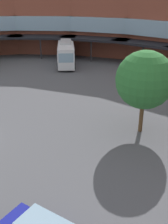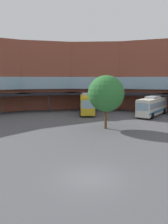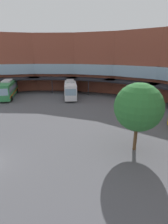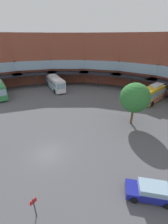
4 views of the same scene
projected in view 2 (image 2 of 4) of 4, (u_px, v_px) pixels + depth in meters
ground_plane at (90, 178)px, 14.68m from camera, size 124.43×124.43×0.00m
station_building at (50, 77)px, 38.97m from camera, size 79.93×35.91×14.77m
bus_0 at (153, 106)px, 39.51m from camera, size 9.53×8.51×3.64m
bus_2 at (87, 103)px, 42.25m from camera, size 4.69×10.78×3.99m
plaza_tree at (106, 94)px, 28.74m from camera, size 4.91×4.91×7.25m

